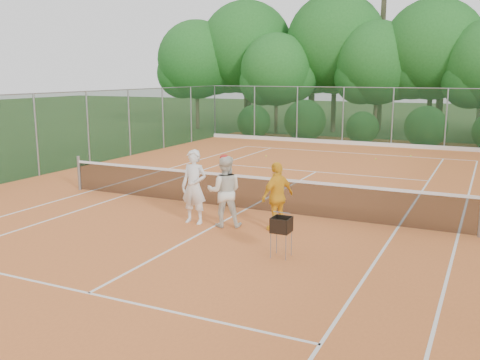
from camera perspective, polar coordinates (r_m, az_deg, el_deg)
name	(u,v)px	position (r m, az deg, el deg)	size (l,w,h in m)	color
ground	(246,210)	(14.84, 0.63, -3.22)	(120.00, 120.00, 0.00)	#254217
clay_court	(246,210)	(14.83, 0.63, -3.19)	(18.00, 36.00, 0.02)	orange
tennis_net	(246,191)	(14.71, 0.64, -1.22)	(11.97, 0.10, 1.10)	gray
player_white	(194,187)	(13.34, -4.92, -0.73)	(0.68, 0.45, 1.86)	silver
player_center_grp	(225,191)	(13.02, -1.66, -1.19)	(1.05, 0.95, 1.79)	silver
player_yellow	(277,196)	(12.73, 4.01, -1.76)	(0.97, 0.40, 1.66)	yellow
ball_hopper	(281,226)	(10.92, 4.44, -4.87)	(0.37, 0.37, 0.84)	gray
stray_ball_a	(266,156)	(24.27, 2.79, 2.58)	(0.07, 0.07, 0.07)	yellow
stray_ball_b	(411,156)	(25.44, 17.77, 2.46)	(0.07, 0.07, 0.07)	#C7E034
stray_ball_c	(376,159)	(24.14, 14.29, 2.20)	(0.07, 0.07, 0.07)	#BFD832
court_markings	(246,209)	(14.83, 0.63, -3.14)	(11.03, 23.83, 0.01)	white
fence_back	(367,117)	(28.76, 13.42, 6.59)	(18.07, 0.07, 3.00)	#19381E
tropical_treeline	(414,49)	(33.60, 18.11, 13.12)	(32.10, 8.49, 15.03)	brown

